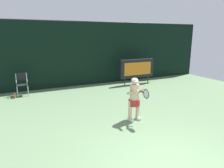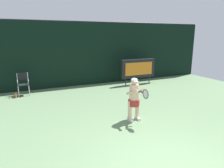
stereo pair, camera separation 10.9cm
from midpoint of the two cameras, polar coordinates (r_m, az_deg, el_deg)
backdrop_screen at (r=11.83m, az=-10.73°, el=8.05°), size 18.00×0.12×3.66m
scoreboard at (r=12.29m, az=7.53°, el=4.30°), size 2.20×0.21×1.50m
umpire_chair at (r=10.87m, az=-23.30°, el=0.35°), size 0.52×0.44×1.08m
water_bottle at (r=10.60m, az=-24.99°, el=-2.90°), size 0.07×0.07×0.27m
tennis_player at (r=7.01m, az=6.62°, el=-3.76°), size 0.54×0.62×1.49m
tennis_racket at (r=6.61m, az=9.70°, el=-2.73°), size 0.03×0.60×0.31m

